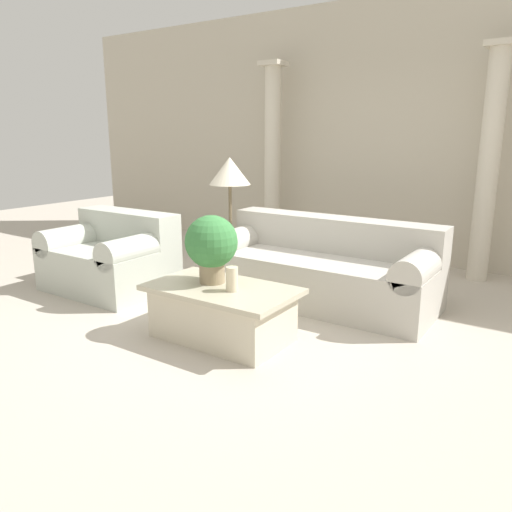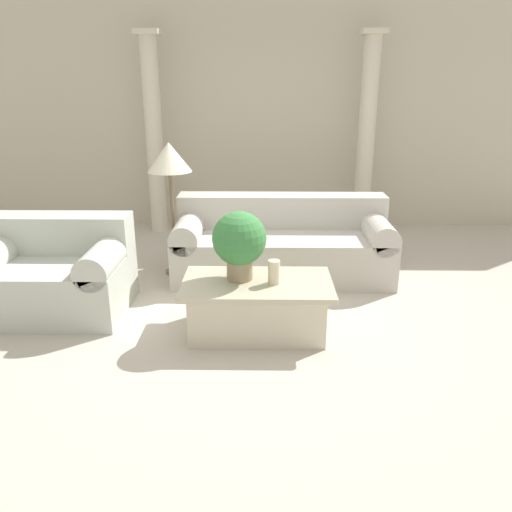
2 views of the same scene
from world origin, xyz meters
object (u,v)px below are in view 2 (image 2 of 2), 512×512
object	(u,v)px
sofa_long	(282,244)
loveseat	(55,272)
coffee_table	(257,306)
floor_lamp	(169,161)
potted_plant	(239,241)

from	to	relation	value
sofa_long	loveseat	xyz separation A→B (m)	(-2.01, -0.87, 0.01)
sofa_long	coffee_table	bearing A→B (deg)	-100.72
coffee_table	floor_lamp	xyz separation A→B (m)	(-0.88, 1.29, 0.95)
potted_plant	floor_lamp	size ratio (longest dim) A/B	0.40
coffee_table	loveseat	bearing A→B (deg)	166.90
loveseat	potted_plant	bearing A→B (deg)	-12.33
loveseat	coffee_table	size ratio (longest dim) A/B	1.05
loveseat	coffee_table	xyz separation A→B (m)	(1.77, -0.41, -0.12)
sofa_long	potted_plant	distance (m)	1.35
loveseat	potted_plant	distance (m)	1.71
loveseat	coffee_table	bearing A→B (deg)	-13.10
sofa_long	potted_plant	bearing A→B (deg)	-107.31
sofa_long	loveseat	size ratio (longest dim) A/B	1.75
potted_plant	coffee_table	bearing A→B (deg)	-21.79
sofa_long	coffee_table	xyz separation A→B (m)	(-0.24, -1.28, -0.11)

